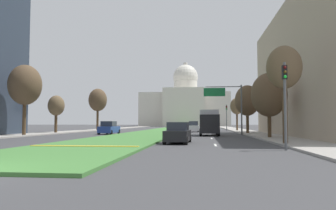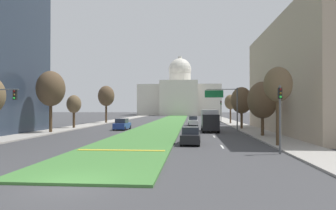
# 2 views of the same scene
# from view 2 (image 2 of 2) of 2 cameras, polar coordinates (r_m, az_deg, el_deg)

# --- Properties ---
(ground_plane) EXTENTS (289.74, 289.74, 0.00)m
(ground_plane) POSITION_cam_2_polar(r_m,az_deg,el_deg) (79.11, 0.47, -3.05)
(ground_plane) COLOR #3D3D3F
(grass_median) EXTENTS (7.70, 118.53, 0.14)m
(grass_median) POSITION_cam_2_polar(r_m,az_deg,el_deg) (72.54, 0.11, -3.22)
(grass_median) COLOR #427A38
(grass_median) RESTS_ON ground_plane
(median_curb_nose) EXTENTS (6.93, 0.50, 0.04)m
(median_curb_nose) POSITION_cam_2_polar(r_m,az_deg,el_deg) (24.10, -8.92, -8.50)
(median_curb_nose) COLOR gold
(median_curb_nose) RESTS_ON grass_median
(lane_dashes_right) EXTENTS (0.16, 46.53, 0.01)m
(lane_dashes_right) POSITION_cam_2_polar(r_m,az_deg,el_deg) (50.50, 7.62, -4.48)
(lane_dashes_right) COLOR silver
(lane_dashes_right) RESTS_ON ground_plane
(sidewalk_left) EXTENTS (4.00, 118.53, 0.15)m
(sidewalk_left) POSITION_cam_2_polar(r_m,az_deg,el_deg) (68.80, -12.66, -3.35)
(sidewalk_left) COLOR #9E9991
(sidewalk_left) RESTS_ON ground_plane
(sidewalk_right) EXTENTS (4.00, 118.53, 0.15)m
(sidewalk_right) POSITION_cam_2_polar(r_m,az_deg,el_deg) (66.39, 12.45, -3.46)
(sidewalk_right) COLOR #9E9991
(sidewalk_right) RESTS_ON ground_plane
(midrise_block_right) EXTENTS (14.61, 32.15, 15.33)m
(midrise_block_right) POSITION_cam_2_polar(r_m,az_deg,el_deg) (46.65, 27.92, 4.66)
(midrise_block_right) COLOR tan
(midrise_block_right) RESTS_ON ground_plane
(capitol_building) EXTENTS (37.45, 29.75, 28.27)m
(capitol_building) POSITION_cam_2_polar(r_m,az_deg,el_deg) (143.97, 2.28, 1.54)
(capitol_building) COLOR beige
(capitol_building) RESTS_ON ground_plane
(traffic_light_near_right) EXTENTS (0.28, 0.35, 5.20)m
(traffic_light_near_right) POSITION_cam_2_polar(r_m,az_deg,el_deg) (24.18, 20.54, -0.95)
(traffic_light_near_right) COLOR #515456
(traffic_light_near_right) RESTS_ON ground_plane
(traffic_light_far_right) EXTENTS (0.28, 0.35, 5.20)m
(traffic_light_far_right) POSITION_cam_2_polar(r_m,az_deg,el_deg) (69.05, 10.04, -0.66)
(traffic_light_far_right) COLOR #515456
(traffic_light_far_right) RESTS_ON ground_plane
(overhead_guide_sign) EXTENTS (4.97, 0.20, 6.50)m
(overhead_guide_sign) POSITION_cam_2_polar(r_m,az_deg,el_deg) (46.11, 10.87, 0.88)
(overhead_guide_sign) COLOR #515456
(overhead_guide_sign) RESTS_ON ground_plane
(street_tree_right_near) EXTENTS (2.50, 2.50, 7.17)m
(street_tree_right_near) POSITION_cam_2_polar(r_m,az_deg,el_deg) (28.56, 20.17, 3.54)
(street_tree_right_near) COLOR #4C3823
(street_tree_right_near) RESTS_ON ground_plane
(street_tree_left_mid) EXTENTS (3.88, 3.88, 8.57)m
(street_tree_left_mid) POSITION_cam_2_polar(r_m,az_deg,el_deg) (44.36, -21.40, 2.87)
(street_tree_left_mid) COLOR #4C3823
(street_tree_left_mid) RESTS_ON ground_plane
(street_tree_right_mid) EXTENTS (3.59, 3.59, 6.68)m
(street_tree_right_mid) POSITION_cam_2_polar(r_m,az_deg,el_deg) (38.00, 17.52, 0.88)
(street_tree_right_mid) COLOR #4C3823
(street_tree_right_mid) RESTS_ON ground_plane
(street_tree_left_far) EXTENTS (2.40, 2.40, 5.62)m
(street_tree_left_far) POSITION_cam_2_polar(r_m,az_deg,el_deg) (52.63, -17.47, 0.10)
(street_tree_left_far) COLOR #4C3823
(street_tree_left_far) RESTS_ON ground_plane
(street_tree_right_far) EXTENTS (3.44, 3.44, 6.86)m
(street_tree_right_far) POSITION_cam_2_polar(r_m,az_deg,el_deg) (50.09, 13.81, 0.84)
(street_tree_right_far) COLOR #4C3823
(street_tree_right_far) RESTS_ON ground_plane
(street_tree_left_distant) EXTENTS (3.64, 3.64, 8.40)m
(street_tree_left_distant) POSITION_cam_2_polar(r_m,az_deg,el_deg) (68.29, -11.68, 1.65)
(street_tree_left_distant) COLOR #4C3823
(street_tree_left_distant) RESTS_ON ground_plane
(street_tree_right_distant) EXTENTS (2.52, 2.52, 6.30)m
(street_tree_right_distant) POSITION_cam_2_polar(r_m,az_deg,el_deg) (65.51, 11.79, 0.51)
(street_tree_right_distant) COLOR #4C3823
(street_tree_right_distant) RESTS_ON ground_plane
(sedan_lead_stopped) EXTENTS (1.97, 4.25, 1.66)m
(sedan_lead_stopped) POSITION_cam_2_polar(r_m,az_deg,el_deg) (28.96, 4.32, -5.92)
(sedan_lead_stopped) COLOR black
(sedan_lead_stopped) RESTS_ON ground_plane
(sedan_midblock) EXTENTS (2.09, 4.32, 1.79)m
(sedan_midblock) POSITION_cam_2_polar(r_m,az_deg,el_deg) (47.93, -8.73, -3.70)
(sedan_midblock) COLOR navy
(sedan_midblock) RESTS_ON ground_plane
(sedan_distant) EXTENTS (1.94, 4.38, 1.84)m
(sedan_distant) POSITION_cam_2_polar(r_m,az_deg,el_deg) (58.95, 4.77, -3.09)
(sedan_distant) COLOR silver
(sedan_distant) RESTS_ON ground_plane
(box_truck_delivery) EXTENTS (2.40, 6.40, 3.20)m
(box_truck_delivery) POSITION_cam_2_polar(r_m,az_deg,el_deg) (44.30, 7.95, -2.87)
(box_truck_delivery) COLOR black
(box_truck_delivery) RESTS_ON ground_plane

